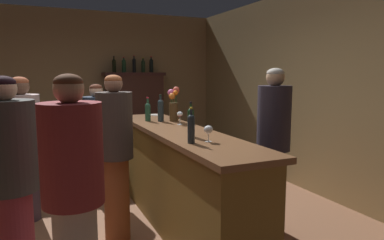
{
  "coord_description": "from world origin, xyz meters",
  "views": [
    {
      "loc": [
        -0.73,
        -3.44,
        1.65
      ],
      "look_at": [
        0.74,
        -0.14,
        1.16
      ],
      "focal_mm": 32.69,
      "sensor_mm": 36.0,
      "label": 1
    }
  ],
  "objects_px": {
    "wine_bottle_pinot": "(148,111)",
    "wine_glass_front": "(208,130)",
    "display_bottle_left": "(114,65)",
    "patron_near_entrance": "(98,137)",
    "bartender": "(273,144)",
    "display_bottle_midright": "(143,66)",
    "patron_tall": "(74,195)",
    "display_bottle_center": "(134,65)",
    "bar_counter": "(179,179)",
    "patron_redhead": "(10,184)",
    "cheese_plate": "(156,115)",
    "patron_in_grey": "(23,144)",
    "wine_glass_mid": "(180,115)",
    "display_bottle_midleft": "(124,65)",
    "patron_in_navy": "(115,152)",
    "flower_arrangement": "(174,104)",
    "display_bottle_right": "(151,65)",
    "wine_bottle_syrah": "(161,109)",
    "wine_bottle_chardonnay": "(191,127)",
    "display_cabinet": "(135,113)",
    "wine_bottle_riesling": "(191,121)"
  },
  "relations": [
    {
      "from": "cheese_plate",
      "to": "display_bottle_midleft",
      "type": "xyz_separation_m",
      "value": [
        0.06,
        2.14,
        0.72
      ]
    },
    {
      "from": "display_bottle_midleft",
      "to": "display_bottle_midright",
      "type": "relative_size",
      "value": 1.02
    },
    {
      "from": "display_cabinet",
      "to": "bartender",
      "type": "xyz_separation_m",
      "value": [
        0.41,
        -3.89,
        0.07
      ]
    },
    {
      "from": "display_bottle_midright",
      "to": "flower_arrangement",
      "type": "bearing_deg",
      "value": -98.8
    },
    {
      "from": "display_bottle_left",
      "to": "wine_bottle_pinot",
      "type": "bearing_deg",
      "value": -93.14
    },
    {
      "from": "patron_near_entrance",
      "to": "bartender",
      "type": "xyz_separation_m",
      "value": [
        1.46,
        -1.79,
        0.12
      ]
    },
    {
      "from": "wine_bottle_pinot",
      "to": "wine_bottle_chardonnay",
      "type": "relative_size",
      "value": 0.96
    },
    {
      "from": "bar_counter",
      "to": "flower_arrangement",
      "type": "relative_size",
      "value": 6.95
    },
    {
      "from": "wine_glass_front",
      "to": "patron_in_navy",
      "type": "distance_m",
      "value": 1.0
    },
    {
      "from": "wine_bottle_pinot",
      "to": "patron_redhead",
      "type": "relative_size",
      "value": 0.18
    },
    {
      "from": "wine_bottle_chardonnay",
      "to": "patron_in_grey",
      "type": "xyz_separation_m",
      "value": [
        -1.33,
        1.58,
        -0.32
      ]
    },
    {
      "from": "wine_bottle_riesling",
      "to": "patron_tall",
      "type": "distance_m",
      "value": 1.35
    },
    {
      "from": "patron_tall",
      "to": "patron_in_navy",
      "type": "relative_size",
      "value": 1.01
    },
    {
      "from": "wine_bottle_syrah",
      "to": "wine_glass_front",
      "type": "xyz_separation_m",
      "value": [
        -0.04,
        -1.37,
        -0.05
      ]
    },
    {
      "from": "bar_counter",
      "to": "patron_redhead",
      "type": "xyz_separation_m",
      "value": [
        -1.54,
        -0.68,
        0.35
      ]
    },
    {
      "from": "display_bottle_midleft",
      "to": "patron_in_navy",
      "type": "relative_size",
      "value": 0.18
    },
    {
      "from": "display_bottle_left",
      "to": "display_bottle_midleft",
      "type": "height_order",
      "value": "display_bottle_left"
    },
    {
      "from": "display_bottle_left",
      "to": "display_bottle_midright",
      "type": "relative_size",
      "value": 1.07
    },
    {
      "from": "wine_glass_front",
      "to": "display_bottle_left",
      "type": "relative_size",
      "value": 0.46
    },
    {
      "from": "cheese_plate",
      "to": "patron_near_entrance",
      "type": "height_order",
      "value": "patron_near_entrance"
    },
    {
      "from": "display_bottle_center",
      "to": "patron_tall",
      "type": "bearing_deg",
      "value": -109.32
    },
    {
      "from": "patron_tall",
      "to": "bartender",
      "type": "xyz_separation_m",
      "value": [
        1.98,
        0.63,
        0.04
      ]
    },
    {
      "from": "display_bottle_left",
      "to": "patron_tall",
      "type": "distance_m",
      "value": 4.76
    },
    {
      "from": "wine_glass_front",
      "to": "wine_glass_mid",
      "type": "bearing_deg",
      "value": 81.63
    },
    {
      "from": "wine_bottle_chardonnay",
      "to": "patron_near_entrance",
      "type": "xyz_separation_m",
      "value": [
        -0.46,
        2.0,
        -0.38
      ]
    },
    {
      "from": "display_bottle_right",
      "to": "patron_near_entrance",
      "type": "bearing_deg",
      "value": -123.82
    },
    {
      "from": "cheese_plate",
      "to": "display_bottle_center",
      "type": "bearing_deg",
      "value": 82.98
    },
    {
      "from": "patron_tall",
      "to": "display_bottle_midright",
      "type": "bearing_deg",
      "value": 46.87
    },
    {
      "from": "patron_tall",
      "to": "display_bottle_right",
      "type": "bearing_deg",
      "value": 45.07
    },
    {
      "from": "wine_bottle_riesling",
      "to": "display_bottle_left",
      "type": "bearing_deg",
      "value": 88.66
    },
    {
      "from": "patron_in_grey",
      "to": "wine_bottle_syrah",
      "type": "bearing_deg",
      "value": 16.72
    },
    {
      "from": "bar_counter",
      "to": "patron_in_grey",
      "type": "bearing_deg",
      "value": 149.56
    },
    {
      "from": "wine_bottle_syrah",
      "to": "flower_arrangement",
      "type": "relative_size",
      "value": 0.78
    },
    {
      "from": "cheese_plate",
      "to": "display_bottle_midright",
      "type": "bearing_deg",
      "value": 78.29
    },
    {
      "from": "display_bottle_midleft",
      "to": "bar_counter",
      "type": "bearing_deg",
      "value": -93.76
    },
    {
      "from": "wine_bottle_pinot",
      "to": "wine_glass_front",
      "type": "height_order",
      "value": "wine_bottle_pinot"
    },
    {
      "from": "display_bottle_center",
      "to": "bar_counter",
      "type": "bearing_deg",
      "value": -97.15
    },
    {
      "from": "display_bottle_midright",
      "to": "display_bottle_center",
      "type": "bearing_deg",
      "value": -180.0
    },
    {
      "from": "wine_bottle_syrah",
      "to": "wine_bottle_pinot",
      "type": "xyz_separation_m",
      "value": [
        -0.13,
        0.09,
        -0.02
      ]
    },
    {
      "from": "wine_bottle_pinot",
      "to": "patron_near_entrance",
      "type": "height_order",
      "value": "patron_near_entrance"
    },
    {
      "from": "patron_redhead",
      "to": "cheese_plate",
      "type": "bearing_deg",
      "value": 8.38
    },
    {
      "from": "wine_bottle_syrah",
      "to": "display_bottle_midright",
      "type": "relative_size",
      "value": 1.13
    },
    {
      "from": "display_bottle_left",
      "to": "display_bottle_right",
      "type": "relative_size",
      "value": 0.98
    },
    {
      "from": "patron_in_grey",
      "to": "bartender",
      "type": "relative_size",
      "value": 0.95
    },
    {
      "from": "wine_bottle_chardonnay",
      "to": "patron_tall",
      "type": "xyz_separation_m",
      "value": [
        -0.99,
        -0.43,
        -0.3
      ]
    },
    {
      "from": "wine_glass_mid",
      "to": "display_bottle_midleft",
      "type": "xyz_separation_m",
      "value": [
        0.09,
        3.08,
        0.62
      ]
    },
    {
      "from": "display_bottle_left",
      "to": "display_bottle_center",
      "type": "relative_size",
      "value": 0.94
    },
    {
      "from": "wine_glass_mid",
      "to": "display_bottle_center",
      "type": "distance_m",
      "value": 3.16
    },
    {
      "from": "patron_tall",
      "to": "bartender",
      "type": "relative_size",
      "value": 0.97
    },
    {
      "from": "display_bottle_center",
      "to": "patron_redhead",
      "type": "xyz_separation_m",
      "value": [
        -1.96,
        -4.07,
        -0.92
      ]
    }
  ]
}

